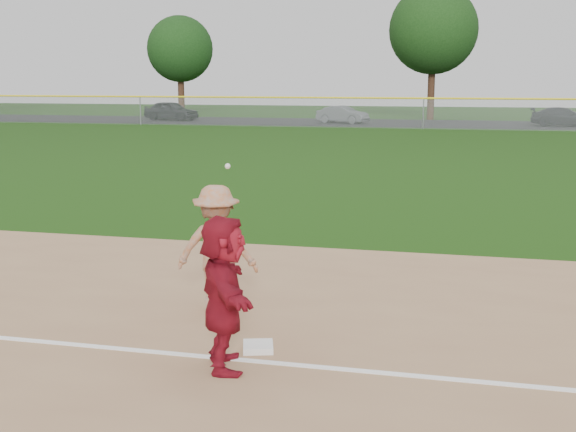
% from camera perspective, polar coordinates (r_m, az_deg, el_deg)
% --- Properties ---
extents(ground, '(160.00, 160.00, 0.00)m').
position_cam_1_polar(ground, '(9.26, -2.17, -9.63)').
color(ground, '#173C0B').
rests_on(ground, ground).
extents(foul_line, '(60.00, 0.10, 0.01)m').
position_cam_1_polar(foul_line, '(8.54, -3.63, -11.28)').
color(foul_line, white).
rests_on(foul_line, infield_dirt).
extents(parking_asphalt, '(120.00, 10.00, 0.01)m').
position_cam_1_polar(parking_asphalt, '(54.51, 10.92, 7.19)').
color(parking_asphalt, black).
rests_on(parking_asphalt, ground).
extents(first_base, '(0.44, 0.44, 0.08)m').
position_cam_1_polar(first_base, '(8.82, -2.38, -10.29)').
color(first_base, white).
rests_on(first_base, infield_dirt).
extents(base_runner, '(1.08, 1.70, 1.76)m').
position_cam_1_polar(base_runner, '(8.07, -5.09, -6.07)').
color(base_runner, maroon).
rests_on(base_runner, infield_dirt).
extents(car_left, '(4.72, 2.74, 1.51)m').
position_cam_1_polar(car_left, '(58.52, -9.21, 8.22)').
color(car_left, black).
rests_on(car_left, parking_asphalt).
extents(car_mid, '(4.09, 2.52, 1.27)m').
position_cam_1_polar(car_mid, '(54.06, 4.34, 8.00)').
color(car_mid, '#5A5C62').
rests_on(car_mid, parking_asphalt).
extents(car_right, '(4.62, 2.29, 1.29)m').
position_cam_1_polar(car_right, '(53.84, 20.97, 7.33)').
color(car_right, black).
rests_on(car_right, parking_asphalt).
extents(first_base_play, '(1.19, 0.91, 2.15)m').
position_cam_1_polar(first_base_play, '(10.08, -5.65, -2.58)').
color(first_base_play, gray).
rests_on(first_base_play, infield_dirt).
extents(outfield_fence, '(110.00, 0.12, 110.00)m').
position_cam_1_polar(outfield_fence, '(48.44, 10.68, 9.09)').
color(outfield_fence, '#999EA0').
rests_on(outfield_fence, ground).
extents(tree_1, '(5.80, 5.80, 8.75)m').
position_cam_1_polar(tree_1, '(66.06, -8.53, 12.91)').
color(tree_1, '#372014').
rests_on(tree_1, ground).
extents(tree_2, '(7.00, 7.00, 10.58)m').
position_cam_1_polar(tree_2, '(60.03, 11.41, 14.22)').
color(tree_2, '#321D12').
rests_on(tree_2, ground).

